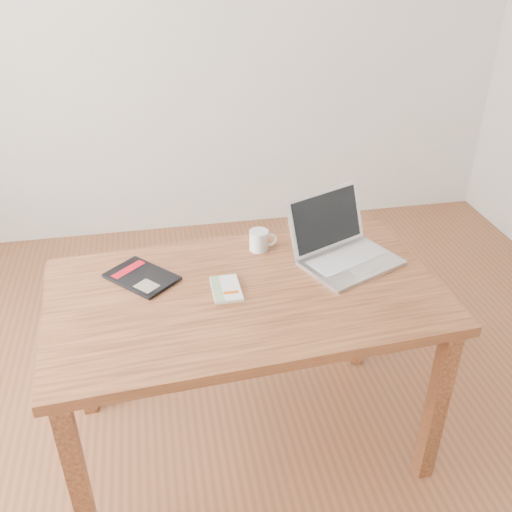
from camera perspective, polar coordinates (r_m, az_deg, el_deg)
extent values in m
plane|color=brown|center=(2.47, 0.39, -18.76)|extent=(4.00, 4.00, 0.00)
cube|color=white|center=(3.61, -6.29, 22.44)|extent=(4.00, 0.04, 2.70)
cube|color=brown|center=(2.01, -1.07, -3.93)|extent=(1.42, 0.87, 0.04)
cube|color=brown|center=(2.01, -17.37, -20.68)|extent=(0.06, 0.06, 0.71)
cube|color=brown|center=(2.23, 17.58, -14.10)|extent=(0.06, 0.06, 0.71)
cube|color=brown|center=(2.48, -17.29, -8.67)|extent=(0.06, 0.06, 0.71)
cube|color=brown|center=(2.67, 10.51, -4.51)|extent=(0.06, 0.06, 0.71)
cube|color=beige|center=(2.00, -3.00, -3.33)|extent=(0.10, 0.16, 0.01)
cube|color=white|center=(2.00, -3.00, -3.30)|extent=(0.10, 0.16, 0.01)
cube|color=gray|center=(1.99, -3.92, -3.23)|extent=(0.03, 0.16, 0.00)
cube|color=#D1480E|center=(1.97, -2.52, -3.66)|extent=(0.05, 0.02, 0.00)
cube|color=black|center=(2.10, -11.36, -2.07)|extent=(0.29, 0.29, 0.01)
cube|color=#AA0C18|center=(2.14, -12.64, -1.31)|extent=(0.13, 0.12, 0.00)
cube|color=gray|center=(2.04, -10.88, -2.96)|extent=(0.10, 0.10, 0.00)
cube|color=silver|center=(2.17, 9.52, -0.70)|extent=(0.41, 0.36, 0.02)
cube|color=silver|center=(2.18, 9.02, -0.17)|extent=(0.32, 0.23, 0.00)
cube|color=#BCBCC1|center=(2.12, 10.86, -1.34)|extent=(0.12, 0.09, 0.00)
cube|color=silver|center=(2.21, 7.03, 3.64)|extent=(0.35, 0.21, 0.22)
cube|color=black|center=(2.21, 7.11, 3.63)|extent=(0.31, 0.19, 0.19)
cylinder|color=white|center=(2.22, 0.28, 1.59)|extent=(0.08, 0.08, 0.08)
cylinder|color=black|center=(2.20, 0.29, 2.41)|extent=(0.06, 0.06, 0.01)
torus|color=white|center=(2.23, 1.40, 1.64)|extent=(0.06, 0.02, 0.06)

